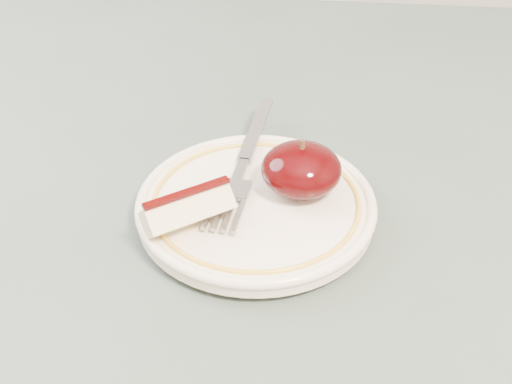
# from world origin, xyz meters

# --- Properties ---
(table) EXTENTS (0.90, 0.90, 0.75)m
(table) POSITION_xyz_m (0.00, 0.00, 0.66)
(table) COLOR brown
(table) RESTS_ON ground
(plate) EXTENTS (0.20, 0.20, 0.02)m
(plate) POSITION_xyz_m (-0.01, -0.02, 0.76)
(plate) COLOR beige
(plate) RESTS_ON table
(apple_half) EXTENTS (0.07, 0.06, 0.05)m
(apple_half) POSITION_xyz_m (0.03, 0.00, 0.79)
(apple_half) COLOR black
(apple_half) RESTS_ON plate
(apple_wedge) EXTENTS (0.07, 0.07, 0.03)m
(apple_wedge) POSITION_xyz_m (-0.05, -0.05, 0.78)
(apple_wedge) COLOR beige
(apple_wedge) RESTS_ON plate
(fork) EXTENTS (0.04, 0.20, 0.00)m
(fork) POSITION_xyz_m (-0.02, 0.03, 0.77)
(fork) COLOR gray
(fork) RESTS_ON plate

